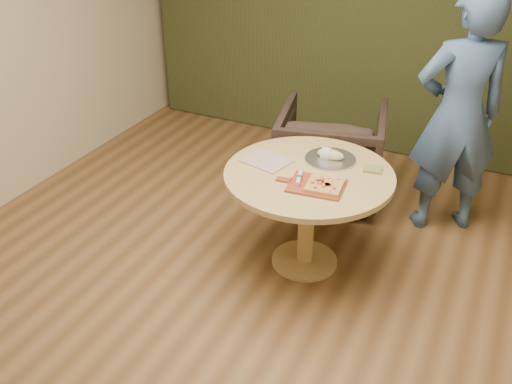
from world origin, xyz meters
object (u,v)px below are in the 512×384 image
object	(u,v)px
cutlery_roll	(299,178)
pedestal_table	(308,191)
pizza_paddle	(315,185)
armchair	(331,149)
serving_tray	(330,159)
bread_roll	(329,154)
person_standing	(458,116)
flatbread_pizza	(325,185)

from	to	relation	value
cutlery_roll	pedestal_table	bearing A→B (deg)	70.59
pizza_paddle	armchair	xyz separation A→B (m)	(-0.28, 1.17, -0.32)
serving_tray	armchair	xyz separation A→B (m)	(-0.25, 0.78, -0.32)
pedestal_table	bread_roll	distance (m)	0.30
pedestal_table	cutlery_roll	world-z (taller)	cutlery_roll
cutlery_roll	bread_roll	xyz separation A→B (m)	(0.07, 0.38, 0.01)
armchair	person_standing	bearing A→B (deg)	164.20
armchair	bread_roll	bearing A→B (deg)	94.24
cutlery_roll	armchair	world-z (taller)	armchair
flatbread_pizza	pizza_paddle	bearing A→B (deg)	177.15
pizza_paddle	serving_tray	size ratio (longest dim) A/B	1.29
pizza_paddle	bread_roll	world-z (taller)	bread_roll
pedestal_table	person_standing	world-z (taller)	person_standing
serving_tray	armchair	distance (m)	0.88
pizza_paddle	bread_roll	size ratio (longest dim) A/B	2.38
armchair	person_standing	size ratio (longest dim) A/B	0.47
pedestal_table	pizza_paddle	bearing A→B (deg)	-57.43
flatbread_pizza	serving_tray	size ratio (longest dim) A/B	0.68
pedestal_table	serving_tray	xyz separation A→B (m)	(0.07, 0.23, 0.15)
flatbread_pizza	person_standing	bearing A→B (deg)	61.02
cutlery_roll	serving_tray	world-z (taller)	cutlery_roll
pizza_paddle	pedestal_table	bearing A→B (deg)	116.74
armchair	serving_tray	bearing A→B (deg)	94.83
cutlery_roll	pizza_paddle	bearing A→B (deg)	-20.01
flatbread_pizza	armchair	xyz separation A→B (m)	(-0.34, 1.18, -0.34)
cutlery_roll	bread_roll	bearing A→B (deg)	64.88
serving_tray	armchair	bearing A→B (deg)	107.46
cutlery_roll	person_standing	world-z (taller)	person_standing
pizza_paddle	armchair	size ratio (longest dim) A/B	0.52
cutlery_roll	person_standing	size ratio (longest dim) A/B	0.11
pedestal_table	cutlery_roll	bearing A→B (deg)	-94.97
armchair	cutlery_roll	bearing A→B (deg)	85.48
cutlery_roll	serving_tray	bearing A→B (deg)	63.59
pedestal_table	flatbread_pizza	bearing A→B (deg)	-44.29
serving_tray	bread_roll	bearing A→B (deg)	180.00
armchair	pedestal_table	bearing A→B (deg)	87.35
cutlery_roll	person_standing	xyz separation A→B (m)	(0.80, 1.11, 0.16)
pedestal_table	pizza_paddle	xyz separation A→B (m)	(0.10, -0.16, 0.15)
pedestal_table	flatbread_pizza	distance (m)	0.29
pedestal_table	cutlery_roll	size ratio (longest dim) A/B	5.81
cutlery_roll	serving_tray	xyz separation A→B (m)	(0.08, 0.38, -0.02)
pizza_paddle	person_standing	distance (m)	1.32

